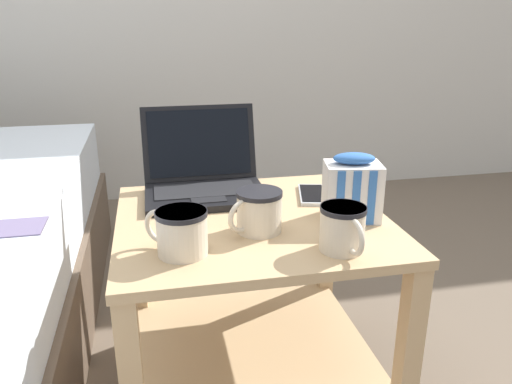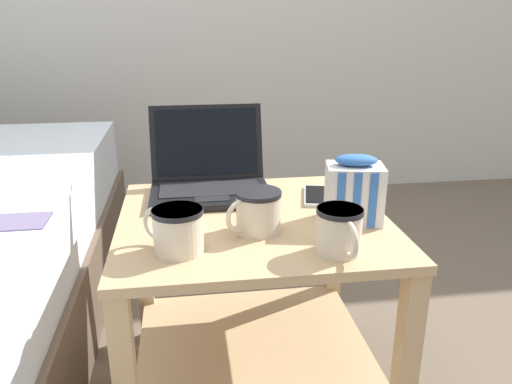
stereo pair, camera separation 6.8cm
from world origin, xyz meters
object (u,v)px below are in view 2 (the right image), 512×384
at_px(mug_front_left, 177,228).
at_px(laptop, 209,176).
at_px(mug_front_right, 340,229).
at_px(snack_bag, 354,191).
at_px(mug_mid_center, 259,209).
at_px(cell_phone, 317,196).

bearing_deg(mug_front_left, laptop, 76.57).
relative_size(mug_front_right, snack_bag, 0.84).
relative_size(mug_front_left, mug_mid_center, 0.95).
relative_size(mug_front_left, mug_front_right, 0.94).
relative_size(laptop, mug_front_right, 2.32).
bearing_deg(laptop, cell_phone, -16.93).
relative_size(mug_mid_center, cell_phone, 0.82).
xyz_separation_m(mug_front_left, mug_mid_center, (0.18, 0.08, 0.00)).
distance_m(mug_front_right, mug_mid_center, 0.19).
xyz_separation_m(mug_mid_center, cell_phone, (0.19, 0.19, -0.05)).
bearing_deg(mug_front_left, snack_bag, 14.31).
relative_size(laptop, snack_bag, 1.96).
xyz_separation_m(laptop, mug_mid_center, (0.09, -0.28, 0.01)).
bearing_deg(laptop, mug_mid_center, -71.26).
bearing_deg(laptop, snack_bag, -38.03).
height_order(mug_front_left, mug_front_right, mug_front_right).
distance_m(mug_front_left, mug_front_right, 0.33).
bearing_deg(snack_bag, cell_phone, 103.79).
bearing_deg(cell_phone, mug_mid_center, -133.81).
bearing_deg(mug_mid_center, laptop, 108.74).
relative_size(laptop, cell_phone, 1.92).
height_order(mug_front_left, mug_mid_center, mug_mid_center).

